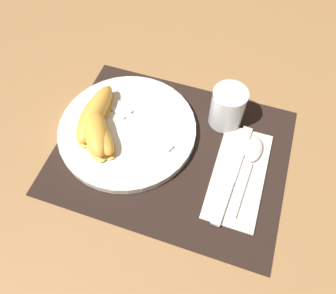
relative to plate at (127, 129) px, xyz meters
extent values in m
plane|color=#A37547|center=(0.10, -0.01, -0.01)|extent=(3.00, 3.00, 0.00)
cube|color=black|center=(0.10, -0.01, -0.01)|extent=(0.44, 0.35, 0.00)
cylinder|color=white|center=(0.00, 0.00, 0.00)|extent=(0.28, 0.28, 0.02)
cylinder|color=silver|center=(0.18, 0.09, 0.03)|extent=(0.07, 0.07, 0.09)
cylinder|color=#F9AD19|center=(0.18, 0.09, 0.01)|extent=(0.06, 0.06, 0.04)
cube|color=silver|center=(0.23, -0.02, -0.01)|extent=(0.10, 0.21, 0.00)
cube|color=silver|center=(0.22, -0.09, 0.00)|extent=(0.02, 0.09, 0.01)
cube|color=silver|center=(0.23, 0.02, 0.00)|extent=(0.03, 0.13, 0.01)
cube|color=silver|center=(0.24, -0.05, 0.00)|extent=(0.02, 0.12, 0.01)
ellipsoid|color=silver|center=(0.25, 0.03, 0.00)|extent=(0.04, 0.06, 0.01)
cube|color=silver|center=(0.05, 0.00, 0.01)|extent=(0.11, 0.06, 0.00)
cube|color=silver|center=(-0.04, 0.04, 0.01)|extent=(0.08, 0.05, 0.00)
ellipsoid|color=#F7C656|center=(-0.07, 0.01, 0.01)|extent=(0.04, 0.13, 0.01)
ellipsoid|color=#F9B242|center=(-0.07, 0.01, 0.03)|extent=(0.04, 0.13, 0.04)
ellipsoid|color=#F7C656|center=(-0.07, -0.01, 0.01)|extent=(0.06, 0.13, 0.01)
ellipsoid|color=#F9B242|center=(-0.07, -0.01, 0.02)|extent=(0.06, 0.12, 0.03)
ellipsoid|color=#F7C656|center=(-0.05, -0.04, 0.01)|extent=(0.11, 0.13, 0.01)
ellipsoid|color=#F9B242|center=(-0.05, -0.04, 0.03)|extent=(0.10, 0.12, 0.04)
ellipsoid|color=#F7C656|center=(-0.04, -0.04, 0.01)|extent=(0.12, 0.11, 0.01)
ellipsoid|color=#F9B242|center=(-0.04, -0.04, 0.03)|extent=(0.11, 0.10, 0.04)
camera|label=1|loc=(0.20, -0.33, 0.54)|focal=35.00mm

